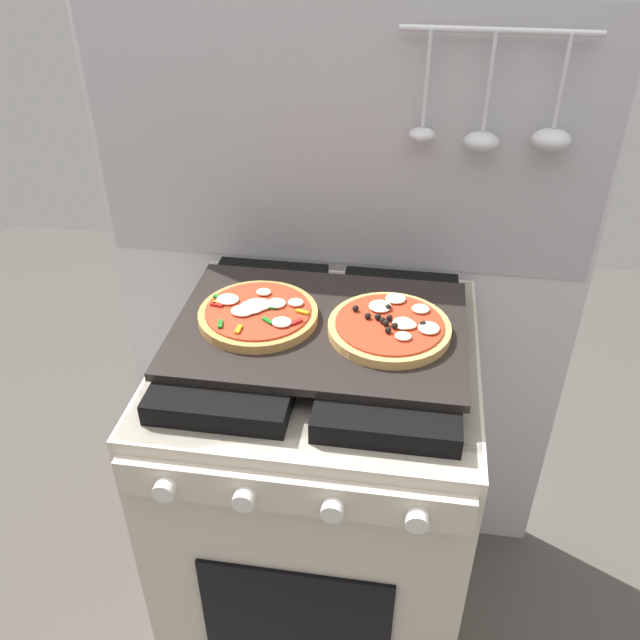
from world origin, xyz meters
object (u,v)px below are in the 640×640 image
at_px(pizza_left, 258,313).
at_px(pizza_right, 390,327).
at_px(baking_tray, 320,328).
at_px(stove, 320,496).

height_order(pizza_left, pizza_right, pizza_right).
bearing_deg(baking_tray, stove, -90.00).
bearing_deg(pizza_left, stove, -1.11).
bearing_deg(pizza_right, pizza_left, 178.61).
bearing_deg(stove, baking_tray, 90.00).
distance_m(stove, pizza_left, 0.49).
height_order(stove, pizza_left, pizza_left).
xyz_separation_m(stove, pizza_right, (0.13, -0.00, 0.48)).
distance_m(pizza_left, pizza_right, 0.25).
bearing_deg(pizza_left, baking_tray, -0.31).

